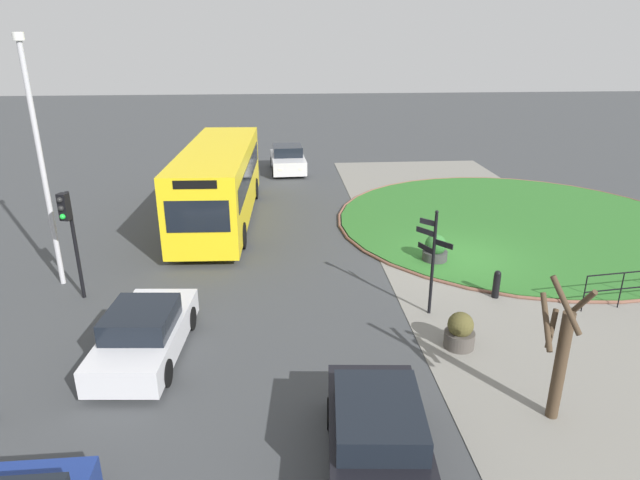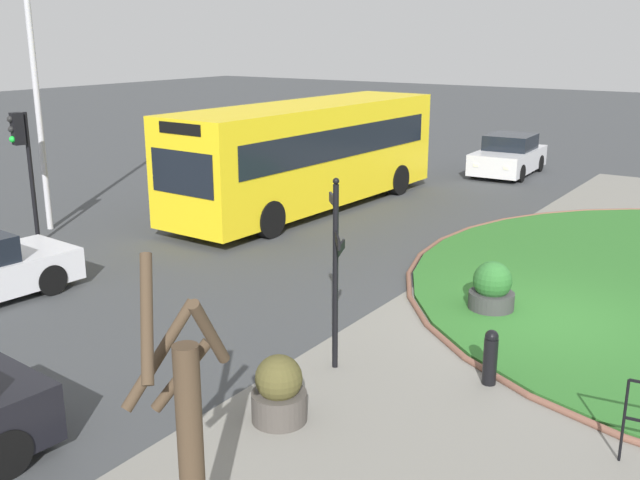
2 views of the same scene
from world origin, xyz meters
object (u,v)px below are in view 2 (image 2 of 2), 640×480
Objects in this scene: car_far_lane at (509,156)px; street_tree_bare at (187,434)px; planter_kerbside at (492,290)px; bus_yellow at (309,153)px; planter_near_signpost at (279,392)px; bollard_foreground at (490,357)px; signpost_directional at (336,260)px; lamppost_tall at (35,77)px; traffic_light_near at (22,149)px.

street_tree_bare is (-22.47, -4.96, 0.83)m from car_far_lane.
car_far_lane reaches higher than planter_kerbside.
car_far_lane is 14.94m from planter_kerbside.
bus_yellow is 10.73× the size of planter_near_signpost.
street_tree_bare is at bearing 32.75° from bus_yellow.
bollard_foreground is 18.00m from car_far_lane.
car_far_lane is 4.18× the size of planter_near_signpost.
bus_yellow is 10.20× the size of planter_kerbside.
signpost_directional is 2.34m from planter_near_signpost.
bollard_foreground is (0.77, -2.30, -1.33)m from signpost_directional.
planter_kerbside is at bearing 0.88° from street_tree_bare.
car_far_lane is (8.87, -3.07, -1.02)m from bus_yellow.
street_tree_bare is at bearing -159.62° from planter_near_signpost.
lamppost_tall is at bearing 81.13° from bollard_foreground.
bus_yellow reaches higher than bollard_foreground.
traffic_light_near reaches higher than bus_yellow.
signpost_directional is 0.30× the size of bus_yellow.
signpost_directional reaches higher than bollard_foreground.
planter_kerbside is 8.40m from street_tree_bare.
bollard_foreground is 12.19m from bus_yellow.
traffic_light_near is (1.64, 10.23, 0.66)m from signpost_directional.
lamppost_tall is (-14.90, 7.59, 3.39)m from car_far_lane.
bollard_foreground is 0.92× the size of planter_near_signpost.
bus_yellow is at bearing -36.86° from lamppost_tall.
bollard_foreground is 0.12× the size of lamppost_tall.
lamppost_tall is (-6.02, 4.52, 2.37)m from bus_yellow.
traffic_light_near is at bearing -141.86° from lamppost_tall.
planter_near_signpost is 3.18m from street_tree_bare.
bus_yellow is at bearing 30.58° from street_tree_bare.
planter_kerbside is (5.53, -0.91, 0.02)m from planter_near_signpost.
traffic_light_near is at bearing -24.96° from car_far_lane.
signpost_directional reaches higher than planter_kerbside.
car_far_lane is 17.53m from traffic_light_near.
signpost_directional is 0.95× the size of street_tree_bare.
car_far_lane is 23.02m from street_tree_bare.
planter_near_signpost is at bearing -112.52° from lamppost_tall.
bus_yellow is (8.90, 6.69, -0.08)m from signpost_directional.
car_far_lane is 20.06m from planter_near_signpost.
planter_near_signpost is at bearing 20.38° from street_tree_bare.
lamppost_tall reaches higher than bollard_foreground.
signpost_directional is at bearing -104.40° from lamppost_tall.
signpost_directional is at bearing 9.02° from planter_near_signpost.
signpost_directional is 3.02× the size of planter_kerbside.
traffic_light_near is 13.23m from street_tree_bare.
bollard_foreground is 0.22× the size of car_far_lane.
street_tree_bare is at bearing -121.11° from lamppost_tall.
street_tree_bare is (-5.47, 0.96, 1.06)m from bollard_foreground.
car_far_lane is at bearing 12.45° from street_tree_bare.
street_tree_bare reaches higher than planter_near_signpost.
lamppost_tall is at bearing 58.89° from street_tree_bare.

